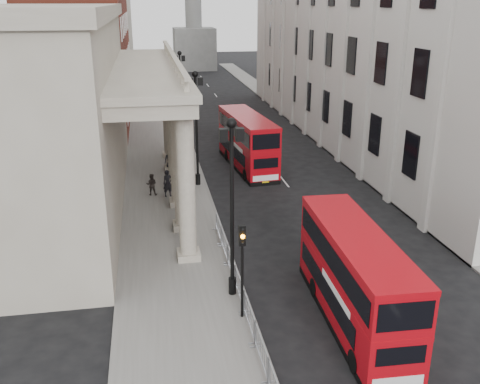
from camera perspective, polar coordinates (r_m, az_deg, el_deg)
The scene contains 18 objects.
ground at distance 22.33m, azimuth 2.47°, elevation -15.99°, with size 260.00×260.00×0.00m, color black.
sidewalk_west at distance 49.42m, azimuth -8.43°, elevation 4.31°, with size 6.00×140.00×0.12m, color slate.
sidewalk_east at distance 52.43m, azimuth 9.96°, elevation 5.12°, with size 3.00×140.00×0.12m, color slate.
kerb at distance 49.57m, azimuth -5.01°, elevation 4.50°, with size 0.20×140.00×0.14m, color slate.
portico_building at distance 36.93m, azimuth -20.02°, elevation 7.58°, with size 9.00×28.00×12.00m, color gray.
brick_building at distance 66.02m, azimuth -16.32°, elevation 17.23°, with size 9.00×32.00×22.00m, color maroon.
west_building_far at distance 97.94m, azimuth -14.41°, elevation 17.38°, with size 9.00×30.00×20.00m, color gray.
east_building at distance 53.57m, azimuth 12.69°, elevation 18.72°, with size 8.00×55.00×25.00m, color beige.
lamp_post_south at distance 23.40m, azimuth -0.87°, elevation -0.57°, with size 1.05×0.44×8.32m.
lamp_post_mid at distance 38.69m, azimuth -4.68°, elevation 7.56°, with size 1.05×0.44×8.32m.
lamp_post_north at distance 54.40m, azimuth -6.34°, elevation 11.04°, with size 1.05×0.44×8.32m.
traffic_light at distance 22.31m, azimuth 0.24°, elevation -6.69°, with size 0.28×0.33×4.30m.
crowd_barriers at distance 23.72m, azimuth 0.48°, elevation -11.68°, with size 0.50×18.75×1.10m.
bus_near at distance 23.16m, azimuth 12.16°, elevation -8.83°, with size 2.59×9.52×4.08m.
bus_far at distance 43.84m, azimuth 0.77°, elevation 5.51°, with size 3.35×10.18×4.32m.
pedestrian_a at distance 37.44m, azimuth -7.71°, elevation 0.92°, with size 0.69×0.45×1.90m, color black.
pedestrian_b at distance 37.95m, azimuth -9.42°, elevation 0.81°, with size 0.75×0.58×1.54m, color black.
pedestrian_c at distance 43.02m, azimuth -7.44°, elevation 3.43°, with size 0.93×0.61×1.90m, color black.
Camera 1 is at (-4.05, -17.68, 13.03)m, focal length 40.00 mm.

